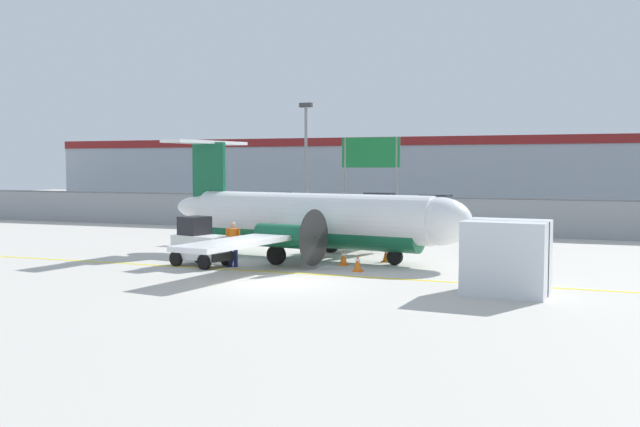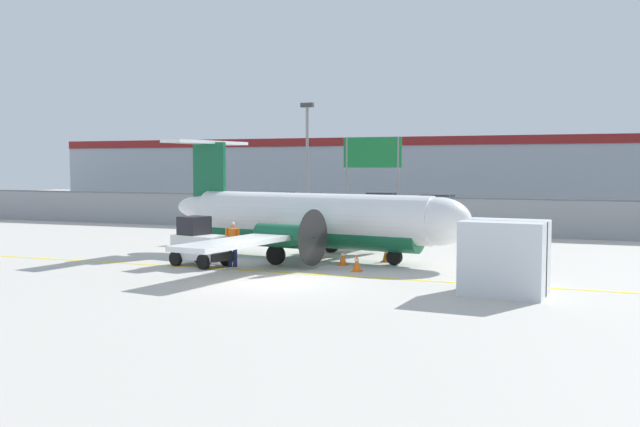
% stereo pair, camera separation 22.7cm
% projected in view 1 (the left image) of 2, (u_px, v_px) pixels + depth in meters
% --- Properties ---
extents(ground_plane, '(140.00, 140.00, 0.01)m').
position_uv_depth(ground_plane, '(303.00, 274.00, 25.23)').
color(ground_plane, '#BCB7AD').
extents(perimeter_fence, '(98.00, 0.10, 2.10)m').
position_uv_depth(perimeter_fence, '(408.00, 214.00, 40.11)').
color(perimeter_fence, gray).
rests_on(perimeter_fence, ground).
extents(parking_lot_strip, '(98.00, 17.00, 0.12)m').
position_uv_depth(parking_lot_strip, '(445.00, 218.00, 50.94)').
color(parking_lot_strip, '#38383A').
rests_on(parking_lot_strip, ground).
extents(background_building, '(91.00, 8.10, 6.50)m').
position_uv_depth(background_building, '(481.00, 171.00, 68.01)').
color(background_building, '#A8B2BC').
rests_on(background_building, ground).
extents(commuter_airplane, '(13.82, 16.06, 4.92)m').
position_uv_depth(commuter_airplane, '(317.00, 220.00, 29.06)').
color(commuter_airplane, white).
rests_on(commuter_airplane, ground).
extents(baggage_tug, '(2.54, 1.89, 1.88)m').
position_uv_depth(baggage_tug, '(200.00, 244.00, 27.16)').
color(baggage_tug, silver).
rests_on(baggage_tug, ground).
extents(ground_crew_worker, '(0.54, 0.43, 1.70)m').
position_uv_depth(ground_crew_worker, '(233.00, 242.00, 26.89)').
color(ground_crew_worker, '#191E4C').
rests_on(ground_crew_worker, ground).
extents(cargo_container, '(2.54, 2.17, 2.20)m').
position_uv_depth(cargo_container, '(507.00, 257.00, 21.21)').
color(cargo_container, silver).
rests_on(cargo_container, ground).
extents(traffic_cone_near_left, '(0.36, 0.36, 0.64)m').
position_uv_depth(traffic_cone_near_left, '(358.00, 263.00, 25.74)').
color(traffic_cone_near_left, orange).
rests_on(traffic_cone_near_left, ground).
extents(traffic_cone_near_right, '(0.36, 0.36, 0.64)m').
position_uv_depth(traffic_cone_near_right, '(386.00, 254.00, 28.30)').
color(traffic_cone_near_right, orange).
rests_on(traffic_cone_near_right, ground).
extents(traffic_cone_far_left, '(0.36, 0.36, 0.64)m').
position_uv_depth(traffic_cone_far_left, '(344.00, 257.00, 27.34)').
color(traffic_cone_far_left, orange).
rests_on(traffic_cone_far_left, ground).
extents(parked_car_0, '(4.28, 2.17, 1.58)m').
position_uv_depth(parked_car_0, '(275.00, 202.00, 57.26)').
color(parked_car_0, '#19662D').
rests_on(parked_car_0, parking_lot_strip).
extents(parked_car_1, '(4.37, 2.38, 1.58)m').
position_uv_depth(parked_car_1, '(306.00, 204.00, 54.30)').
color(parked_car_1, red).
rests_on(parked_car_1, parking_lot_strip).
extents(parked_car_2, '(4.37, 2.37, 1.58)m').
position_uv_depth(parked_car_2, '(379.00, 203.00, 55.76)').
color(parked_car_2, black).
rests_on(parked_car_2, parking_lot_strip).
extents(parked_car_3, '(4.36, 2.37, 1.58)m').
position_uv_depth(parked_car_3, '(433.00, 206.00, 52.03)').
color(parked_car_3, slate).
rests_on(parked_car_3, parking_lot_strip).
extents(parked_car_4, '(4.26, 2.12, 1.58)m').
position_uv_depth(parked_car_4, '(468.00, 210.00, 46.47)').
color(parked_car_4, gray).
rests_on(parked_car_4, parking_lot_strip).
extents(parked_car_5, '(4.31, 2.24, 1.58)m').
position_uv_depth(parked_car_5, '(524.00, 214.00, 43.14)').
color(parked_car_5, red).
rests_on(parked_car_5, parking_lot_strip).
extents(parked_car_6, '(4.25, 2.10, 1.58)m').
position_uv_depth(parked_car_6, '(597.00, 215.00, 42.00)').
color(parked_car_6, '#B28C19').
rests_on(parked_car_6, parking_lot_strip).
extents(apron_light_pole, '(0.70, 0.30, 7.27)m').
position_uv_depth(apron_light_pole, '(306.00, 157.00, 39.41)').
color(apron_light_pole, slate).
rests_on(apron_light_pole, ground).
extents(highway_sign, '(3.60, 0.14, 5.50)m').
position_uv_depth(highway_sign, '(371.00, 160.00, 42.63)').
color(highway_sign, slate).
rests_on(highway_sign, ground).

